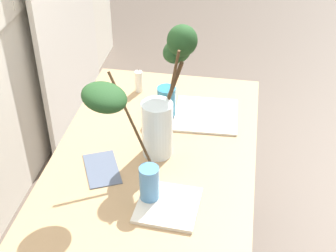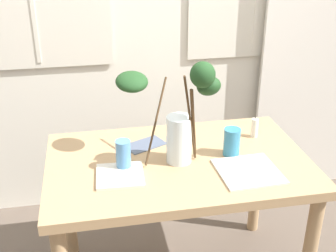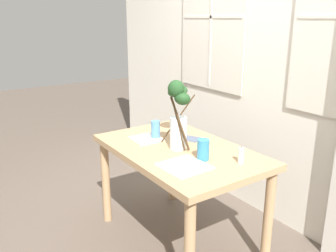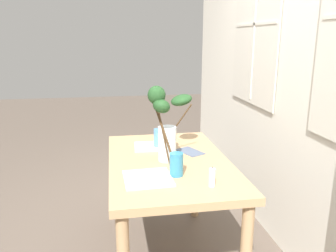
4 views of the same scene
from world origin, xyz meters
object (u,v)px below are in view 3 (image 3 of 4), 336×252
at_px(vase_with_branches, 178,114).
at_px(drinking_glass_blue_left, 156,130).
at_px(dining_table, 179,161).
at_px(pillar_candle, 241,156).
at_px(drinking_glass_blue_right, 204,150).
at_px(plate_square_left, 146,139).
at_px(plate_square_right, 184,166).

xyz_separation_m(vase_with_branches, drinking_glass_blue_left, (-0.25, -0.03, -0.17)).
bearing_deg(vase_with_branches, dining_table, 16.02).
xyz_separation_m(dining_table, pillar_candle, (0.44, 0.16, 0.15)).
bearing_deg(dining_table, vase_with_branches, -163.98).
relative_size(vase_with_branches, drinking_glass_blue_right, 3.71).
bearing_deg(plate_square_left, dining_table, 19.36).
xyz_separation_m(drinking_glass_blue_right, plate_square_right, (0.03, -0.18, -0.06)).
height_order(vase_with_branches, plate_square_left, vase_with_branches).
relative_size(drinking_glass_blue_left, plate_square_right, 0.53).
height_order(dining_table, plate_square_right, plate_square_right).
height_order(plate_square_left, plate_square_right, plate_square_left).
relative_size(dining_table, vase_with_branches, 2.44).
relative_size(drinking_glass_blue_left, pillar_candle, 1.25).
distance_m(dining_table, drinking_glass_blue_right, 0.31).
distance_m(plate_square_left, plate_square_right, 0.58).
height_order(vase_with_branches, drinking_glass_blue_left, vase_with_branches).
relative_size(vase_with_branches, plate_square_left, 2.45).
xyz_separation_m(plate_square_left, pillar_candle, (0.73, 0.26, 0.04)).
xyz_separation_m(dining_table, vase_with_branches, (-0.01, -0.00, 0.35)).
bearing_deg(drinking_glass_blue_left, plate_square_left, -109.48).
distance_m(vase_with_branches, plate_square_right, 0.42).
relative_size(drinking_glass_blue_right, plate_square_right, 0.51).
xyz_separation_m(dining_table, drinking_glass_blue_left, (-0.26, -0.03, 0.17)).
relative_size(dining_table, plate_square_right, 4.61).
bearing_deg(drinking_glass_blue_right, plate_square_right, -81.84).
height_order(plate_square_right, pillar_candle, pillar_candle).
xyz_separation_m(plate_square_left, plate_square_right, (0.57, -0.07, -0.00)).
height_order(drinking_glass_blue_right, plate_square_left, drinking_glass_blue_right).
distance_m(drinking_glass_blue_right, plate_square_left, 0.56).
relative_size(dining_table, pillar_candle, 10.89).
height_order(dining_table, plate_square_left, plate_square_left).
relative_size(vase_with_branches, pillar_candle, 4.47).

